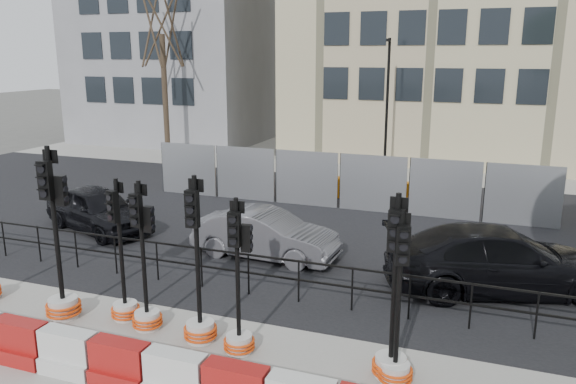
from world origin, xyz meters
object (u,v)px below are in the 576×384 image
at_px(car_c, 499,260).
at_px(traffic_signal_d, 146,295).
at_px(car_a, 98,209).
at_px(traffic_signal_h, 396,350).

bearing_deg(car_c, traffic_signal_d, 104.78).
relative_size(traffic_signal_d, car_a, 0.70).
distance_m(traffic_signal_d, car_c, 7.90).
bearing_deg(car_c, car_a, 68.08).
xyz_separation_m(traffic_signal_d, car_c, (6.56, 4.40, 0.03)).
distance_m(traffic_signal_h, car_a, 11.31).
bearing_deg(traffic_signal_d, traffic_signal_h, 0.66).
distance_m(traffic_signal_d, car_a, 7.11).
bearing_deg(traffic_signal_h, traffic_signal_d, 159.48).
height_order(traffic_signal_d, traffic_signal_h, traffic_signal_d).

